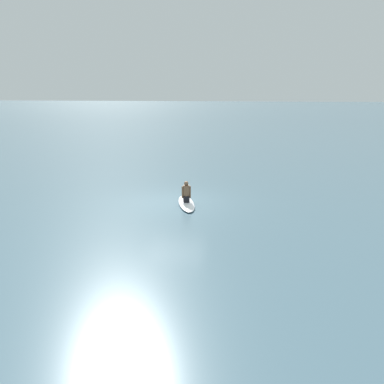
# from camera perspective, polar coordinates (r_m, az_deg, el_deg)

# --- Properties ---
(ground_plane) EXTENTS (400.00, 400.00, 0.00)m
(ground_plane) POSITION_cam_1_polar(r_m,az_deg,el_deg) (17.15, -2.38, -1.40)
(ground_plane) COLOR slate
(surfboard) EXTENTS (2.71, 1.38, 0.12)m
(surfboard) POSITION_cam_1_polar(r_m,az_deg,el_deg) (16.66, -0.84, -1.66)
(surfboard) COLOR white
(surfboard) RESTS_ON ground
(person_paddler) EXTENTS (0.36, 0.40, 0.91)m
(person_paddler) POSITION_cam_1_polar(r_m,az_deg,el_deg) (16.53, -0.85, -0.09)
(person_paddler) COLOR black
(person_paddler) RESTS_ON surfboard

